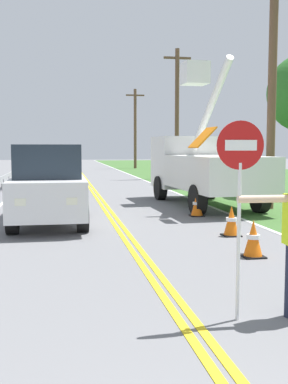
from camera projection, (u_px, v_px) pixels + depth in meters
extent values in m
cube|color=yellow|center=(93.00, 193.00, 20.86)|extent=(0.11, 110.00, 0.01)
cube|color=yellow|center=(97.00, 193.00, 20.89)|extent=(0.11, 110.00, 0.01)
cube|color=silver|center=(174.00, 192.00, 21.48)|extent=(0.12, 110.00, 0.01)
cube|color=silver|center=(12.00, 195.00, 20.26)|extent=(0.12, 110.00, 0.01)
cylinder|color=beige|center=(263.00, 199.00, 5.45)|extent=(0.60, 0.11, 0.09)
cylinder|color=silver|center=(239.00, 242.00, 5.46)|extent=(0.04, 0.04, 1.85)
cylinder|color=#B71414|center=(240.00, 145.00, 5.35)|extent=(0.56, 0.03, 0.56)
cube|color=white|center=(241.00, 145.00, 5.33)|extent=(0.38, 0.01, 0.12)
cube|color=silver|center=(217.00, 173.00, 15.36)|extent=(2.57, 4.73, 1.10)
cube|color=silver|center=(184.00, 162.00, 18.68)|extent=(2.32, 2.23, 2.00)
cube|color=#1E2833|center=(176.00, 154.00, 19.65)|extent=(1.98, 0.18, 0.90)
cylinder|color=silver|center=(229.00, 152.00, 14.41)|extent=(0.56, 0.56, 0.24)
cylinder|color=silver|center=(210.00, 107.00, 15.81)|extent=(0.44, 3.35, 2.91)
cube|color=white|center=(195.00, 73.00, 17.23)|extent=(0.95, 0.95, 0.80)
cube|color=orange|center=(202.00, 138.00, 13.24)|extent=(0.64, 0.83, 0.59)
cylinder|color=black|center=(160.00, 188.00, 18.34)|extent=(0.37, 0.94, 0.92)
cylinder|color=black|center=(210.00, 187.00, 18.82)|extent=(0.37, 0.94, 0.92)
cylinder|color=black|center=(198.00, 200.00, 14.19)|extent=(0.37, 0.94, 0.92)
cylinder|color=black|center=(260.00, 198.00, 14.66)|extent=(0.37, 0.94, 0.92)
cube|color=silver|center=(49.00, 194.00, 12.51)|extent=(1.84, 4.60, 0.92)
cube|color=#1E2833|center=(49.00, 161.00, 12.43)|extent=(1.62, 2.85, 0.84)
cube|color=#EAEACC|center=(72.00, 201.00, 10.36)|extent=(0.24, 0.06, 0.16)
cube|color=#EAEACC|center=(20.00, 202.00, 10.17)|extent=(0.24, 0.06, 0.16)
cylinder|color=black|center=(83.00, 218.00, 11.29)|extent=(0.28, 0.68, 0.68)
cylinder|color=black|center=(12.00, 220.00, 11.01)|extent=(0.28, 0.68, 0.68)
cylinder|color=black|center=(79.00, 204.00, 14.09)|extent=(0.28, 0.68, 0.68)
cylinder|color=black|center=(23.00, 205.00, 13.81)|extent=(0.28, 0.68, 0.68)
cylinder|color=brown|center=(272.00, 86.00, 15.28)|extent=(0.28, 0.28, 8.07)
cylinder|color=brown|center=(177.00, 114.00, 30.87)|extent=(0.28, 0.28, 8.44)
cube|color=brown|center=(177.00, 58.00, 30.53)|extent=(1.80, 0.14, 0.14)
cylinder|color=brown|center=(135.00, 129.00, 46.17)|extent=(0.28, 0.28, 7.73)
cube|color=brown|center=(135.00, 95.00, 45.86)|extent=(1.80, 0.14, 0.14)
cone|color=orange|center=(253.00, 238.00, 8.69)|extent=(0.36, 0.36, 0.70)
cylinder|color=white|center=(253.00, 237.00, 8.69)|extent=(0.25, 0.25, 0.08)
cube|color=black|center=(253.00, 256.00, 8.72)|extent=(0.40, 0.40, 0.03)
cone|color=orange|center=(231.00, 221.00, 10.79)|extent=(0.36, 0.36, 0.70)
cylinder|color=white|center=(231.00, 219.00, 10.78)|extent=(0.25, 0.25, 0.08)
cube|color=black|center=(231.00, 235.00, 10.82)|extent=(0.40, 0.40, 0.03)
cone|color=orange|center=(197.00, 204.00, 13.91)|extent=(0.36, 0.36, 0.70)
cylinder|color=white|center=(197.00, 203.00, 13.91)|extent=(0.25, 0.25, 0.08)
cube|color=black|center=(197.00, 216.00, 13.94)|extent=(0.40, 0.40, 0.03)
cube|color=#4C4C51|center=(3.00, 185.00, 22.06)|extent=(0.10, 0.10, 0.55)
cube|color=#4C4C51|center=(8.00, 182.00, 24.30)|extent=(0.10, 0.10, 0.55)
cube|color=#4C4C51|center=(13.00, 179.00, 26.55)|extent=(0.10, 0.10, 0.55)
cube|color=#4C4C51|center=(17.00, 176.00, 28.79)|extent=(0.10, 0.10, 0.55)
cube|color=#4C4C51|center=(20.00, 174.00, 31.03)|extent=(0.10, 0.10, 0.55)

